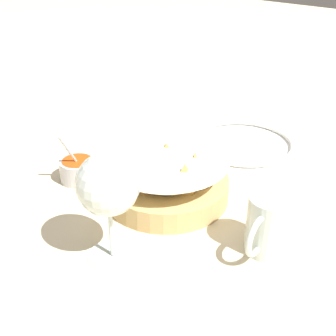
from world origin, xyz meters
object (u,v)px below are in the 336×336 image
at_px(wine_glass, 108,187).
at_px(beer_mug, 269,226).
at_px(food_basket, 168,180).
at_px(sauce_cup, 78,169).
at_px(side_plate, 243,144).

bearing_deg(wine_glass, beer_mug, 129.71).
xyz_separation_m(food_basket, wine_glass, (0.19, 0.03, 0.09)).
relative_size(wine_glass, beer_mug, 1.61).
xyz_separation_m(sauce_cup, beer_mug, (-0.02, 0.40, 0.02)).
bearing_deg(food_basket, sauce_cup, -72.69).
bearing_deg(food_basket, beer_mug, 80.99).
relative_size(food_basket, beer_mug, 2.08).
relative_size(sauce_cup, beer_mug, 1.00).
xyz_separation_m(food_basket, beer_mug, (0.03, 0.22, 0.01)).
height_order(beer_mug, side_plate, beer_mug).
xyz_separation_m(beer_mug, side_plate, (-0.30, -0.20, -0.04)).
bearing_deg(side_plate, food_basket, -2.97).
bearing_deg(wine_glass, sauce_cup, -122.35).
bearing_deg(wine_glass, side_plate, -177.91).
xyz_separation_m(food_basket, sauce_cup, (0.06, -0.18, -0.01)).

